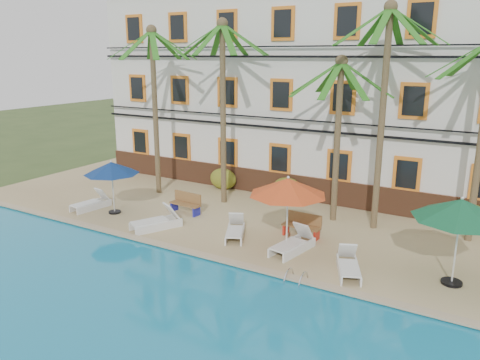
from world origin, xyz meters
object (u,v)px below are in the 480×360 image
Objects in this scene: lounger_b at (157,221)px; lounger_c at (235,230)px; pool_ladder at (296,281)px; palm_d at (384,89)px; palm_b at (223,88)px; lounger_a at (91,203)px; bench_right at (302,225)px; palm_a at (154,89)px; lounger_e at (348,265)px; lounger_d at (293,243)px; umbrella_blue at (112,168)px; umbrella_green at (461,210)px; palm_c at (339,116)px; bench_left at (186,203)px; umbrella_red at (288,187)px.

lounger_c is (3.21, 0.83, -0.04)m from lounger_b.
palm_d is at bearing 82.04° from pool_ladder.
lounger_a is (-4.69, -3.93, -5.08)m from palm_b.
lounger_b is at bearing -158.12° from bench_right.
palm_a is at bearing 129.16° from lounger_b.
palm_b reaches higher than lounger_e.
lounger_d is 1.38× the size of bench_right.
palm_a is at bearing 167.93° from bench_right.
lounger_b is (2.90, -0.53, -1.74)m from umbrella_blue.
palm_b is 11.45m from umbrella_green.
lounger_b is 1.14× the size of lounger_c.
palm_c reaches higher than bench_right.
palm_d reaches higher than lounger_c.
palm_b is 5.55× the size of bench_right.
palm_a is at bearing 151.64° from pool_ladder.
umbrella_green reaches higher than bench_right.
lounger_c is 1.23× the size of bench_left.
palm_b is (3.74, 0.32, 0.12)m from palm_a.
palm_d is at bearing 94.99° from lounger_e.
umbrella_blue is at bearing 168.82° from pool_ladder.
lounger_b reaches higher than bench_right.
umbrella_blue is at bearing -149.69° from bench_left.
umbrella_red is 9.92m from lounger_a.
lounger_d is at bearing -115.61° from palm_d.
palm_a is 3.41× the size of umbrella_blue.
lounger_d reaches higher than pool_ladder.
lounger_d is at bearing 1.40° from lounger_a.
palm_a is at bearing -176.45° from palm_c.
bench_right is at bearing 31.39° from lounger_c.
umbrella_red reaches higher than umbrella_blue.
lounger_b is at bearing -10.34° from umbrella_blue.
pool_ladder is at bearing -97.96° from palm_d.
lounger_e is at bearing 48.18° from pool_ladder.
lounger_a is at bearing -175.90° from umbrella_blue.
umbrella_blue reaches higher than lounger_d.
umbrella_green is at bearing 2.39° from umbrella_red.
umbrella_green is 11.32m from bench_left.
umbrella_green is at bearing 0.51° from lounger_c.
lounger_a is 4.26m from lounger_b.
umbrella_green is 5.36m from pool_ladder.
umbrella_blue is 1.26× the size of lounger_a.
palm_d is 11.76m from umbrella_blue.
umbrella_red is at bearing -118.55° from palm_d.
lounger_e is at bearing -2.82° from umbrella_blue.
bench_left is (-11.08, 1.25, -1.94)m from umbrella_green.
lounger_c is at bearing 175.92° from umbrella_red.
lounger_e is (11.26, -4.05, -4.97)m from palm_a.
palm_b reaches higher than palm_c.
bench_left is (4.11, 1.72, 0.19)m from lounger_a.
lounger_d reaches higher than lounger_a.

